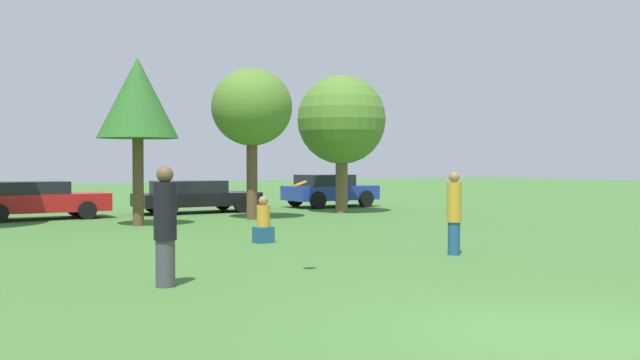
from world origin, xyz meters
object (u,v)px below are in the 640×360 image
at_px(tree_3, 252,108).
at_px(bystander_sitting, 263,223).
at_px(parked_car_red, 36,199).
at_px(tree_2, 138,99).
at_px(parked_car_black, 195,196).
at_px(person_catcher, 454,212).
at_px(parked_car_blue, 329,190).
at_px(frisbee, 300,184).
at_px(person_thrower, 165,225).
at_px(tree_4, 342,120).

bearing_deg(tree_3, bystander_sitting, -115.27).
bearing_deg(tree_3, parked_car_red, 147.19).
height_order(bystander_sitting, tree_3, tree_3).
height_order(bystander_sitting, tree_2, tree_2).
xyz_separation_m(tree_2, parked_car_red, (-2.05, 4.15, -3.10)).
distance_m(tree_3, parked_car_black, 4.94).
height_order(person_catcher, tree_2, tree_2).
height_order(tree_2, tree_3, tree_2).
bearing_deg(parked_car_blue, frisbee, -123.84).
height_order(person_catcher, parked_car_red, person_catcher).
bearing_deg(person_thrower, tree_2, 69.71).
bearing_deg(frisbee, parked_car_red, 94.93).
bearing_deg(parked_car_blue, tree_4, -114.60).
height_order(person_thrower, parked_car_red, person_thrower).
bearing_deg(parked_car_red, person_catcher, -68.58).
bearing_deg(parked_car_red, parked_car_blue, 2.52).
bearing_deg(frisbee, person_catcher, 6.70).
distance_m(frisbee, parked_car_red, 14.82).
bearing_deg(person_catcher, bystander_sitting, -65.22).
bearing_deg(tree_4, parked_car_black, 147.69).
xyz_separation_m(frisbee, bystander_sitting, (1.76, 4.55, -1.08)).
bearing_deg(bystander_sitting, parked_car_red, 106.56).
relative_size(person_catcher, frisbee, 6.76).
distance_m(person_thrower, parked_car_blue, 19.74).
distance_m(person_thrower, tree_3, 13.21).
xyz_separation_m(tree_2, parked_car_blue, (9.76, 4.41, -3.04)).
relative_size(person_thrower, bystander_sitting, 1.68).
height_order(person_thrower, parked_car_black, person_thrower).
height_order(person_catcher, bystander_sitting, person_catcher).
xyz_separation_m(person_thrower, parked_car_black, (6.72, 14.69, -0.30)).
bearing_deg(tree_4, bystander_sitting, -134.90).
bearing_deg(bystander_sitting, parked_car_black, 75.69).
relative_size(tree_4, parked_car_red, 1.16).
height_order(frisbee, bystander_sitting, frisbee).
bearing_deg(parked_car_blue, bystander_sitting, -128.80).
distance_m(person_thrower, tree_4, 16.54).
distance_m(bystander_sitting, parked_car_black, 10.52).
bearing_deg(bystander_sitting, frisbee, -111.10).
height_order(tree_2, parked_car_black, tree_2).
distance_m(bystander_sitting, parked_car_red, 10.62).
height_order(frisbee, tree_3, tree_3).
bearing_deg(parked_car_black, person_thrower, -113.32).
bearing_deg(tree_3, person_catcher, -94.20).
relative_size(person_thrower, tree_3, 0.37).
distance_m(tree_2, parked_car_black, 6.32).
xyz_separation_m(bystander_sitting, tree_2, (-0.98, 6.03, 3.31)).
bearing_deg(person_catcher, parked_car_blue, -117.99).
xyz_separation_m(person_thrower, tree_4, (11.35, 11.76, 2.51)).
bearing_deg(parked_car_red, tree_3, -31.56).
height_order(tree_4, parked_car_black, tree_4).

